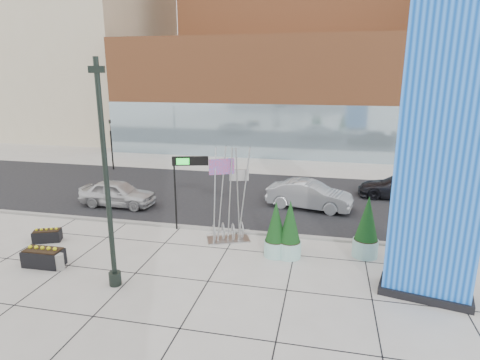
% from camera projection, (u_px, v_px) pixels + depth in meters
% --- Properties ---
extents(ground, '(160.00, 160.00, 0.00)m').
position_uv_depth(ground, '(192.00, 267.00, 16.43)').
color(ground, '#9E9991').
rests_on(ground, ground).
extents(street_asphalt, '(80.00, 12.00, 0.02)m').
position_uv_depth(street_asphalt, '(243.00, 196.00, 25.86)').
color(street_asphalt, black).
rests_on(street_asphalt, ground).
extents(curb_edge, '(80.00, 0.30, 0.12)m').
position_uv_depth(curb_edge, '(218.00, 230.00, 20.18)').
color(curb_edge, gray).
rests_on(curb_edge, ground).
extents(tower_podium, '(34.00, 10.00, 11.00)m').
position_uv_depth(tower_podium, '(288.00, 96.00, 40.27)').
color(tower_podium, '#95512B').
rests_on(tower_podium, ground).
extents(tower_glass_front, '(34.00, 0.60, 5.00)m').
position_uv_depth(tower_glass_front, '(282.00, 132.00, 36.52)').
color(tower_glass_front, '#8CA5B2').
rests_on(tower_glass_front, ground).
extents(blue_pylon, '(3.27, 1.99, 10.16)m').
position_uv_depth(blue_pylon, '(442.00, 161.00, 13.06)').
color(blue_pylon, '#0B42A9').
rests_on(blue_pylon, ground).
extents(lamp_post, '(0.56, 0.45, 8.21)m').
position_uv_depth(lamp_post, '(108.00, 199.00, 14.17)').
color(lamp_post, black).
rests_on(lamp_post, ground).
extents(public_art_sculpture, '(2.20, 1.65, 4.49)m').
position_uv_depth(public_art_sculpture, '(228.00, 217.00, 18.78)').
color(public_art_sculpture, '#A5A7AA').
rests_on(public_art_sculpture, ground).
extents(concrete_bollard, '(0.35, 0.35, 0.67)m').
position_uv_depth(concrete_bollard, '(60.00, 262.00, 16.10)').
color(concrete_bollard, gray).
rests_on(concrete_bollard, ground).
extents(overhead_street_sign, '(1.75, 0.61, 3.76)m').
position_uv_depth(overhead_street_sign, '(187.00, 168.00, 19.47)').
color(overhead_street_sign, black).
rests_on(overhead_street_sign, ground).
extents(round_planter_east, '(1.09, 1.09, 2.72)m').
position_uv_depth(round_planter_east, '(367.00, 228.00, 17.08)').
color(round_planter_east, '#8CBDB6').
rests_on(round_planter_east, ground).
extents(round_planter_mid, '(0.99, 0.99, 2.48)m').
position_uv_depth(round_planter_mid, '(276.00, 230.00, 17.15)').
color(round_planter_mid, '#8CBDB6').
rests_on(round_planter_mid, ground).
extents(round_planter_west, '(1.02, 1.02, 2.56)m').
position_uv_depth(round_planter_west, '(290.00, 231.00, 17.02)').
color(round_planter_west, '#8CBDB6').
rests_on(round_planter_west, ground).
extents(box_planter_north, '(1.36, 1.02, 0.67)m').
position_uv_depth(box_planter_north, '(47.00, 235.00, 18.86)').
color(box_planter_north, black).
rests_on(box_planter_north, ground).
extents(box_planter_south, '(1.60, 0.84, 0.87)m').
position_uv_depth(box_planter_south, '(44.00, 257.00, 16.44)').
color(box_planter_south, black).
rests_on(box_planter_south, ground).
extents(car_white_west, '(4.52, 1.88, 1.53)m').
position_uv_depth(car_white_west, '(118.00, 194.00, 23.80)').
color(car_white_west, silver).
rests_on(car_white_west, ground).
extents(car_silver_mid, '(5.13, 2.61, 1.61)m').
position_uv_depth(car_silver_mid, '(309.00, 195.00, 23.34)').
color(car_silver_mid, '#9A9CA1').
rests_on(car_silver_mid, ground).
extents(car_dark_east, '(5.24, 2.36, 1.49)m').
position_uv_depth(car_dark_east, '(401.00, 187.00, 25.26)').
color(car_dark_east, black).
rests_on(car_dark_east, ground).
extents(traffic_signal, '(0.15, 0.18, 4.10)m').
position_uv_depth(traffic_signal, '(111.00, 142.00, 32.49)').
color(traffic_signal, black).
rests_on(traffic_signal, ground).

